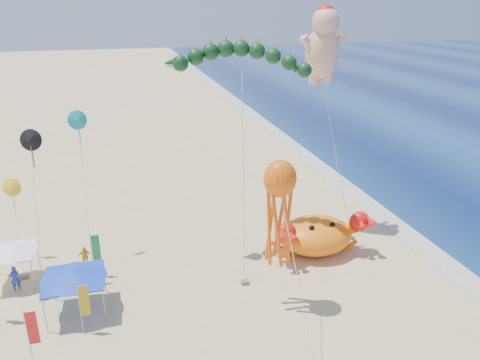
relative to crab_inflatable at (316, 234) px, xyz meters
name	(u,v)px	position (x,y,z in m)	size (l,w,h in m)	color
ground	(277,280)	(-3.92, -2.78, -1.40)	(320.00, 320.00, 0.00)	#D1B784
foam_strip	(434,255)	(8.08, -2.78, -1.39)	(320.00, 320.00, 0.00)	silver
crab_inflatable	(316,234)	(0.00, 0.00, 0.00)	(7.26, 4.71, 3.18)	orange
dragon_kite	(240,63)	(-5.20, 1.90, 12.04)	(9.63, 6.37, 14.50)	black
cherub_kite	(323,43)	(1.60, 4.21, 12.92)	(3.30, 4.48, 16.91)	#EFAE92
octopus_kite	(279,205)	(-4.84, -5.17, 5.14)	(1.85, 8.49, 9.17)	#F85D0D
canopy_blue	(74,275)	(-16.39, -2.81, 1.04)	(3.71, 3.71, 2.71)	gray
canopy_white	(10,249)	(-20.44, 1.42, 1.04)	(3.12, 3.12, 2.71)	gray
feather_flags	(40,288)	(-18.22, -2.97, 0.61)	(8.92, 7.48, 3.20)	gray
beachgoers	(0,290)	(-20.92, -0.66, -0.58)	(7.83, 9.26, 1.74)	gold
small_kites	(23,177)	(-19.02, 1.82, 5.65)	(7.84, 10.40, 10.43)	yellow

